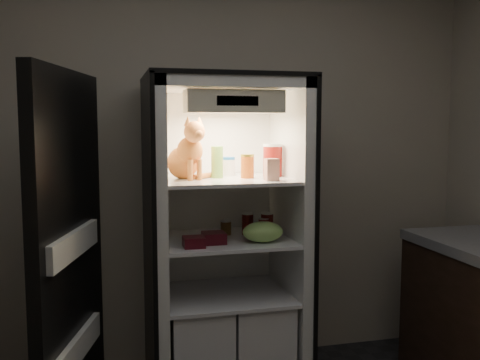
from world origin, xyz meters
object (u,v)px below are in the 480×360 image
object	(u,v)px
tabby_cat	(187,156)
cream_carton	(272,170)
refrigerator	(223,260)
soda_can_a	(248,224)
salsa_jar	(247,166)
pepper_jar	(273,160)
condiment_jar	(226,227)
soda_can_c	(264,228)
parmesan_shaker	(217,162)
berry_box_left	(194,242)
grape_bag	(263,232)
soda_can_b	(267,224)
mayo_tub	(228,166)
berry_box_right	(214,238)

from	to	relation	value
tabby_cat	cream_carton	xyz separation A→B (m)	(0.44, -0.20, -0.07)
refrigerator	soda_can_a	bearing A→B (deg)	-0.46
tabby_cat	cream_carton	bearing A→B (deg)	-42.30
tabby_cat	salsa_jar	bearing A→B (deg)	-23.46
pepper_jar	condiment_jar	distance (m)	0.49
cream_carton	soda_can_c	bearing A→B (deg)	89.86
tabby_cat	soda_can_a	distance (m)	0.56
tabby_cat	parmesan_shaker	distance (m)	0.18
berry_box_left	parmesan_shaker	bearing A→B (deg)	51.77
parmesan_shaker	condiment_jar	xyz separation A→B (m)	(0.06, 0.06, -0.40)
cream_carton	grape_bag	distance (m)	0.36
refrigerator	grape_bag	world-z (taller)	refrigerator
soda_can_b	condiment_jar	world-z (taller)	soda_can_b
cream_carton	soda_can_a	bearing A→B (deg)	106.62
cream_carton	parmesan_shaker	bearing A→B (deg)	140.30
parmesan_shaker	soda_can_c	bearing A→B (deg)	-14.34
salsa_jar	mayo_tub	bearing A→B (deg)	115.63
soda_can_b	soda_can_c	size ratio (longest dim) A/B	1.23
soda_can_c	parmesan_shaker	bearing A→B (deg)	165.66
salsa_jar	condiment_jar	bearing A→B (deg)	133.92
tabby_cat	mayo_tub	size ratio (longest dim) A/B	3.13
parmesan_shaker	pepper_jar	size ratio (longest dim) A/B	0.95
grape_bag	berry_box_right	size ratio (longest dim) A/B	1.87
salsa_jar	soda_can_a	world-z (taller)	salsa_jar
soda_can_a	grape_bag	bearing A→B (deg)	-81.45
soda_can_b	condiment_jar	bearing A→B (deg)	158.50
salsa_jar	soda_can_a	xyz separation A→B (m)	(0.02, 0.08, -0.35)
berry_box_left	grape_bag	bearing A→B (deg)	4.79
pepper_jar	cream_carton	distance (m)	0.24
mayo_tub	berry_box_left	world-z (taller)	mayo_tub
parmesan_shaker	grape_bag	bearing A→B (deg)	-40.57
soda_can_b	parmesan_shaker	bearing A→B (deg)	173.37
refrigerator	salsa_jar	world-z (taller)	refrigerator
mayo_tub	cream_carton	size ratio (longest dim) A/B	0.94
grape_bag	tabby_cat	bearing A→B (deg)	156.84
condiment_jar	parmesan_shaker	bearing A→B (deg)	-138.32
grape_bag	soda_can_b	bearing A→B (deg)	65.27
parmesan_shaker	grape_bag	size ratio (longest dim) A/B	0.79
refrigerator	condiment_jar	size ratio (longest dim) A/B	21.12
tabby_cat	soda_can_c	distance (m)	0.62
condiment_jar	salsa_jar	bearing A→B (deg)	-46.08
refrigerator	pepper_jar	bearing A→B (deg)	-4.25
soda_can_b	soda_can_a	bearing A→B (deg)	150.72
parmesan_shaker	berry_box_right	xyz separation A→B (m)	(-0.05, -0.16, -0.41)
tabby_cat	salsa_jar	xyz separation A→B (m)	(0.35, -0.03, -0.06)
cream_carton	condiment_jar	distance (m)	0.50
tabby_cat	parmesan_shaker	size ratio (longest dim) A/B	1.95
soda_can_a	condiment_jar	world-z (taller)	soda_can_a
salsa_jar	pepper_jar	bearing A→B (deg)	17.87
tabby_cat	grape_bag	size ratio (longest dim) A/B	1.54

